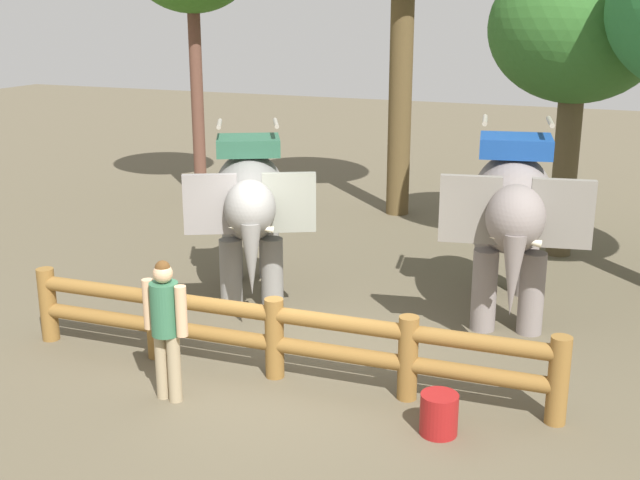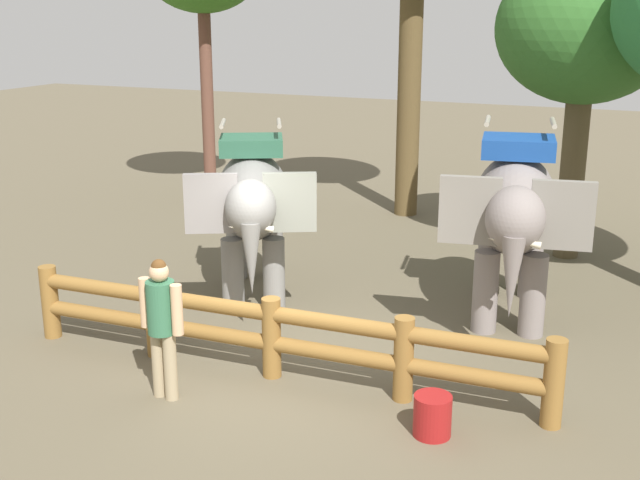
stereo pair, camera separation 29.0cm
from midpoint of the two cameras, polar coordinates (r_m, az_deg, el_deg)
The scene contains 7 objects.
ground_plane at distance 10.66m, azimuth -3.37°, elevation -9.02°, with size 60.00×60.00×0.00m, color brown.
log_fence at distance 10.19m, azimuth -4.07°, elevation -6.53°, with size 7.13×0.48×1.05m.
elephant_near_left at distance 12.68m, azimuth -5.65°, elevation 2.68°, with size 2.61×3.30×2.82m.
elephant_center at distance 12.10m, azimuth 12.75°, elevation 2.11°, with size 2.09×3.54×2.97m.
tourist_woman_in_black at distance 9.65m, azimuth -11.72°, elevation -5.60°, with size 0.61×0.38×1.74m.
tree_far_left at distance 15.27m, azimuth 17.20°, elevation 13.92°, with size 3.11×3.11×5.49m.
feed_bucket at distance 9.12m, azimuth 7.49°, elevation -12.11°, with size 0.42×0.42×0.47m.
Camera 1 is at (4.06, -8.73, 4.56)m, focal length 45.23 mm.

